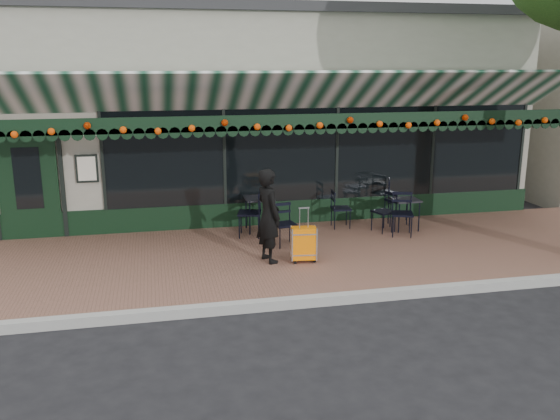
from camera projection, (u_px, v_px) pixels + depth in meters
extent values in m
plane|color=black|center=(325.00, 302.00, 8.93)|extent=(80.00, 80.00, 0.00)
cube|color=brown|center=(294.00, 256.00, 10.80)|extent=(18.00, 4.00, 0.15)
cube|color=#9E9E99|center=(327.00, 300.00, 8.83)|extent=(18.00, 0.16, 0.15)
cube|color=gray|center=(242.00, 110.00, 15.96)|extent=(12.00, 8.00, 4.50)
cube|color=black|center=(328.00, 153.00, 12.54)|extent=(9.20, 0.04, 2.00)
cube|color=black|center=(29.00, 183.00, 11.41)|extent=(1.10, 0.07, 2.20)
cube|color=silver|center=(87.00, 169.00, 11.53)|extent=(0.42, 0.04, 0.55)
cube|color=black|center=(288.00, 122.00, 10.71)|extent=(12.00, 0.03, 0.28)
cylinder|color=#DB6206|center=(289.00, 124.00, 10.66)|extent=(11.60, 0.12, 0.12)
imported|color=black|center=(269.00, 216.00, 10.13)|extent=(0.55, 0.68, 1.63)
cube|color=orange|center=(304.00, 243.00, 10.20)|extent=(0.45, 0.29, 0.56)
cube|color=black|center=(303.00, 260.00, 10.28)|extent=(0.45, 0.29, 0.06)
cube|color=silver|center=(304.00, 218.00, 10.09)|extent=(0.19, 0.05, 0.35)
cube|color=black|center=(405.00, 200.00, 12.12)|extent=(0.52, 0.52, 0.03)
cylinder|color=black|center=(399.00, 218.00, 11.95)|extent=(0.03, 0.03, 0.61)
cylinder|color=black|center=(419.00, 217.00, 12.04)|extent=(0.03, 0.03, 0.61)
cylinder|color=black|center=(391.00, 213.00, 12.36)|extent=(0.03, 0.03, 0.61)
cylinder|color=black|center=(410.00, 212.00, 12.45)|extent=(0.03, 0.03, 0.61)
cube|color=black|center=(259.00, 198.00, 12.01)|extent=(0.57, 0.57, 0.04)
cylinder|color=black|center=(250.00, 219.00, 11.82)|extent=(0.03, 0.03, 0.66)
cylinder|color=black|center=(273.00, 217.00, 11.92)|extent=(0.03, 0.03, 0.66)
cylinder|color=black|center=(246.00, 213.00, 12.27)|extent=(0.03, 0.03, 0.66)
cylinder|color=black|center=(268.00, 212.00, 12.36)|extent=(0.03, 0.03, 0.66)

